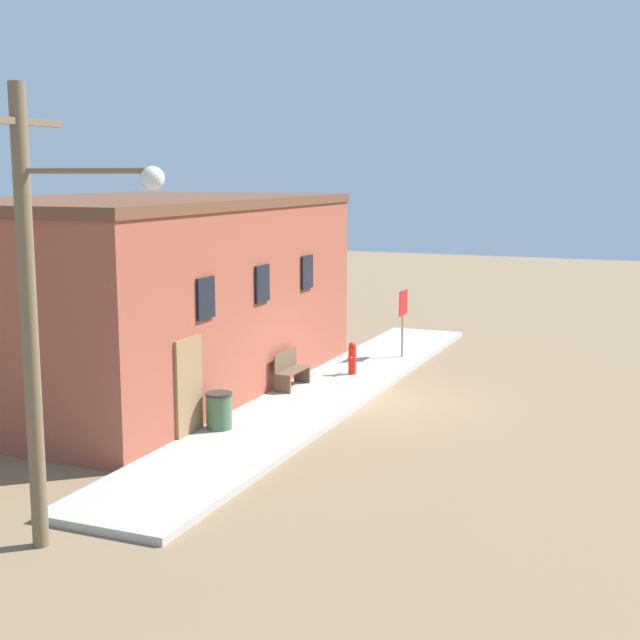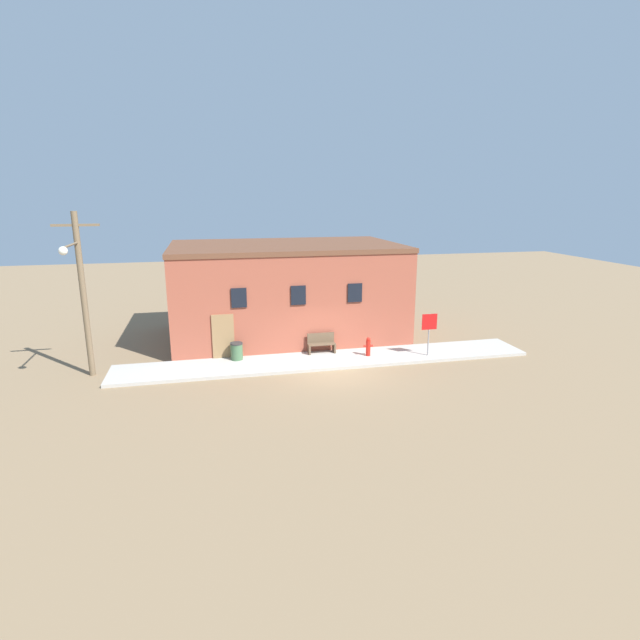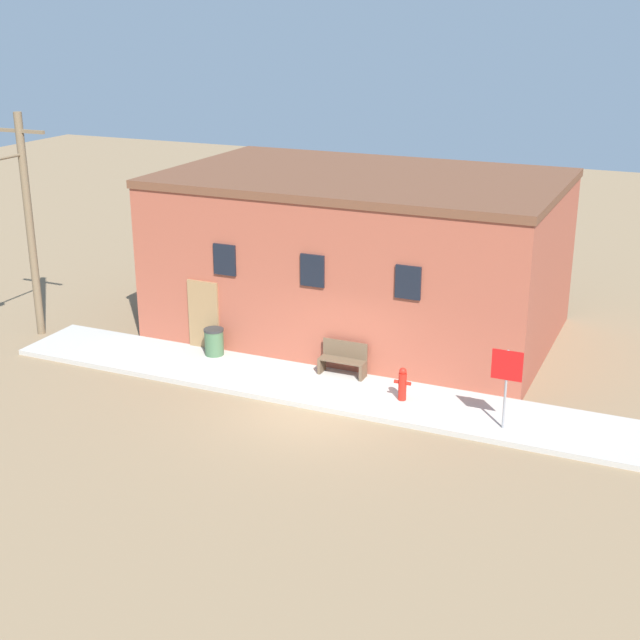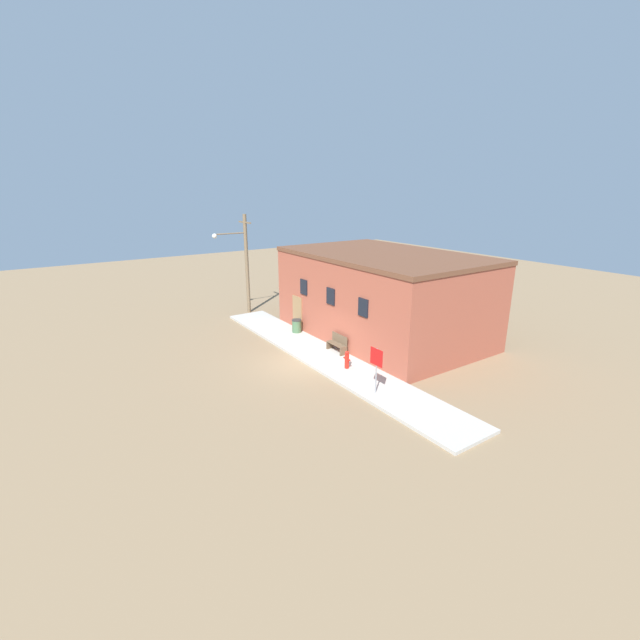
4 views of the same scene
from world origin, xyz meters
name	(u,v)px [view 1 (image 1 of 4)]	position (x,y,z in m)	size (l,w,h in m)	color
ground_plane	(371,400)	(0.00, 0.00, 0.00)	(80.00, 80.00, 0.00)	#846B4C
sidewalk	(325,393)	(0.00, 1.24, 0.07)	(19.07, 2.48, 0.14)	#B2ADA3
brick_building	(133,294)	(-1.09, 6.17, 2.49)	(11.86, 7.51, 4.98)	#9E4C38
fire_hydrant	(352,358)	(1.99, 1.24, 0.59)	(0.45, 0.21, 0.89)	red
stop_sign	(403,310)	(4.74, 0.67, 1.55)	(0.74, 0.06, 2.00)	gray
bench	(290,370)	(-0.05, 2.18, 0.58)	(1.31, 0.44, 0.94)	brown
trash_bin	(219,411)	(-4.05, 2.05, 0.54)	(0.58, 0.58, 0.79)	#426642
utility_pole	(38,302)	(-10.18, 1.56, 3.75)	(1.80, 2.47, 6.86)	brown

